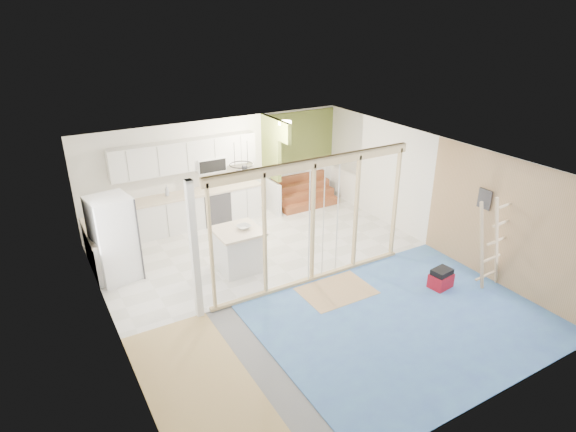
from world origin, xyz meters
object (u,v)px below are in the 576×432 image
island (238,250)px  toolbox (441,279)px  fridge (114,239)px  ladder (491,243)px

island → toolbox: bearing=-40.6°
fridge → toolbox: size_ratio=3.74×
fridge → island: (2.28, -0.91, -0.43)m
fridge → island: 2.49m
island → ladder: bearing=-38.7°
toolbox → ladder: ladder is taller
island → ladder: ladder is taller
fridge → ladder: 7.36m
island → toolbox: (3.14, -2.68, -0.26)m
fridge → toolbox: (5.42, -3.58, -0.69)m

